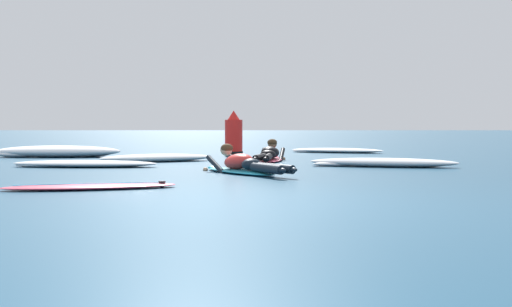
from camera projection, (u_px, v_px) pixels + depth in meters
ground_plane at (257, 156)px, 17.18m from camera, size 120.00×120.00×0.00m
surfer_near at (242, 165)px, 11.18m from camera, size 1.68×2.32×0.54m
surfer_far at (268, 155)px, 14.58m from camera, size 0.80×2.52×0.54m
drifting_surfboard at (90, 186)px, 8.60m from camera, size 2.29×1.10×0.16m
whitewater_front at (155, 158)px, 14.66m from camera, size 2.59×1.60×0.17m
whitewater_mid_left at (84, 164)px, 12.91m from camera, size 2.88×0.93×0.13m
whitewater_mid_right at (336, 150)px, 19.10m from camera, size 2.79×1.68×0.14m
whitewater_back at (57, 152)px, 16.65m from camera, size 3.16×1.13×0.29m
whitewater_far_band at (382, 163)px, 12.99m from camera, size 2.94×1.37×0.17m
channel_marker_buoy at (232, 137)px, 17.25m from camera, size 0.48×0.48×1.18m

